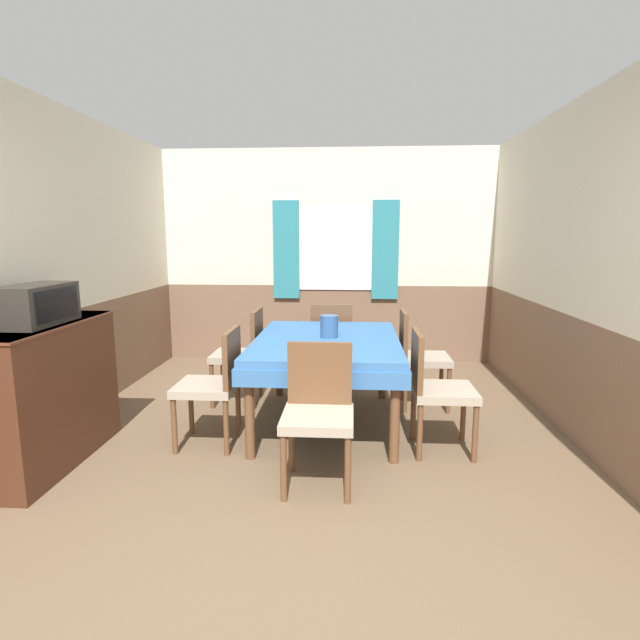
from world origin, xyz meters
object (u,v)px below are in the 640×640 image
at_px(dining_table, 327,350).
at_px(sideboard, 45,393).
at_px(chair_head_window, 332,341).
at_px(chair_left_far, 243,351).
at_px(vase, 329,326).
at_px(chair_left_near, 215,381).
at_px(tv, 37,305).
at_px(chair_head_near, 318,408).
at_px(chair_right_far, 418,354).
at_px(chair_right_near, 435,385).

bearing_deg(dining_table, sideboard, -155.33).
relative_size(chair_head_window, sideboard, 0.74).
relative_size(chair_left_far, vase, 4.82).
bearing_deg(chair_left_near, chair_left_far, 0.00).
relative_size(chair_left_far, chair_left_near, 1.00).
bearing_deg(chair_left_far, chair_head_window, -56.79).
height_order(chair_left_near, vase, vase).
height_order(dining_table, chair_left_far, chair_left_far).
relative_size(sideboard, tv, 2.15).
relative_size(chair_head_near, sideboard, 0.74).
height_order(chair_head_near, tv, tv).
distance_m(chair_left_far, tv, 1.85).
height_order(chair_right_far, vase, vase).
xyz_separation_m(chair_left_near, chair_head_window, (0.81, 1.51, 0.00)).
relative_size(dining_table, tv, 2.89).
relative_size(chair_head_near, chair_left_near, 1.00).
bearing_deg(chair_right_near, sideboard, -82.00).
bearing_deg(chair_right_near, vase, -123.17).
height_order(chair_left_near, chair_head_window, same).
bearing_deg(chair_right_far, sideboard, -63.34).
height_order(chair_head_window, vase, vase).
bearing_deg(sideboard, chair_left_far, 51.54).
height_order(chair_right_far, chair_left_far, same).
relative_size(chair_left_near, chair_head_window, 1.00).
xyz_separation_m(chair_right_far, chair_left_far, (-1.62, 0.00, 0.00)).
bearing_deg(tv, chair_right_far, 27.37).
distance_m(chair_right_near, vase, 1.00).
relative_size(chair_left_near, vase, 4.82).
height_order(chair_left_far, chair_head_near, same).
bearing_deg(chair_left_near, chair_head_window, -28.30).
bearing_deg(chair_head_window, vase, -89.00).
distance_m(chair_left_near, sideboard, 1.14).
bearing_deg(sideboard, chair_right_far, 26.66).
xyz_separation_m(chair_right_far, chair_right_near, (0.00, -0.97, 0.00)).
xyz_separation_m(chair_head_near, chair_left_near, (-0.81, 0.53, 0.00)).
relative_size(tv, vase, 3.04).
height_order(chair_head_window, tv, tv).
bearing_deg(tv, chair_head_window, 45.79).
distance_m(chair_left_far, vase, 1.00).
bearing_deg(vase, chair_left_far, 151.15).
bearing_deg(chair_left_near, chair_right_far, -58.99).
bearing_deg(chair_left_far, chair_right_near, -121.01).
bearing_deg(tv, vase, 26.27).
bearing_deg(chair_left_far, tv, 142.76).
distance_m(chair_left_far, chair_left_near, 0.97).
bearing_deg(chair_left_near, tv, 111.26).
bearing_deg(chair_right_far, chair_head_near, -28.30).
xyz_separation_m(chair_right_far, chair_head_window, (-0.81, 0.53, 0.00)).
bearing_deg(chair_head_near, chair_left_far, -61.70).
height_order(dining_table, chair_head_near, chair_head_near).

